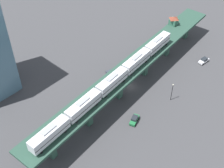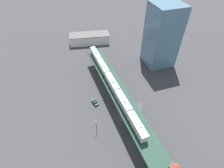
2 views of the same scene
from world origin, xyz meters
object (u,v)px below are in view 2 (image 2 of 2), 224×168
object	(u,v)px
street_car_green	(95,102)
delivery_truck	(139,111)
subway_train	(112,82)
office_tower	(162,36)
warehouse_building	(90,38)
street_lamp	(96,126)

from	to	relation	value
street_car_green	delivery_truck	xyz separation A→B (m)	(18.30, -11.91, 0.82)
subway_train	office_tower	world-z (taller)	office_tower
delivery_truck	warehouse_building	world-z (taller)	warehouse_building
street_car_green	delivery_truck	world-z (taller)	delivery_truck
delivery_truck	office_tower	world-z (taller)	office_tower
office_tower	warehouse_building	bearing A→B (deg)	134.10
office_tower	street_lamp	bearing A→B (deg)	-142.32
street_car_green	delivery_truck	bearing A→B (deg)	-33.07
street_lamp	office_tower	bearing A→B (deg)	37.68
street_lamp	warehouse_building	world-z (taller)	street_lamp
delivery_truck	street_lamp	size ratio (longest dim) A/B	1.09
subway_train	street_lamp	size ratio (longest dim) A/B	9.00
subway_train	warehouse_building	distance (m)	59.07
subway_train	street_car_green	world-z (taller)	subway_train
delivery_truck	office_tower	xyz separation A→B (m)	(27.54, 34.15, 16.24)
subway_train	delivery_truck	size ratio (longest dim) A/B	8.28
street_car_green	street_lamp	xyz separation A→B (m)	(-2.87, -15.37, 3.17)
street_car_green	delivery_truck	size ratio (longest dim) A/B	0.63
subway_train	street_car_green	xyz separation A→B (m)	(-8.97, -0.33, -10.46)
warehouse_building	street_lamp	bearing A→B (deg)	-100.11
subway_train	warehouse_building	world-z (taller)	subway_train
office_tower	delivery_truck	bearing A→B (deg)	-128.88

